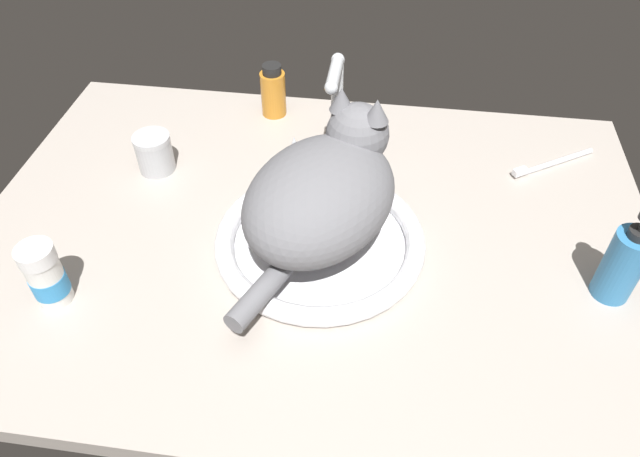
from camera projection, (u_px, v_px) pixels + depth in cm
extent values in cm
cube|color=#ADA399|center=(312.00, 237.00, 96.83)|extent=(111.03, 79.22, 3.00)
torus|color=white|center=(320.00, 240.00, 92.21)|extent=(33.26, 33.26, 3.03)
cylinder|color=white|center=(320.00, 245.00, 93.07)|extent=(28.71, 28.71, 0.60)
cylinder|color=silver|center=(335.00, 162.00, 106.88)|extent=(4.00, 4.00, 2.37)
cylinder|color=silver|center=(337.00, 112.00, 99.31)|extent=(2.00, 2.00, 19.24)
sphere|color=silver|center=(338.00, 60.00, 92.56)|extent=(2.20, 2.20, 2.20)
cylinder|color=silver|center=(335.00, 73.00, 89.60)|extent=(2.00, 8.38, 2.00)
sphere|color=silver|center=(331.00, 88.00, 86.65)|extent=(2.10, 2.10, 2.10)
cylinder|color=silver|center=(295.00, 160.00, 107.90)|extent=(3.20, 3.20, 1.60)
cone|color=silver|center=(294.00, 147.00, 105.76)|extent=(2.88, 2.88, 4.49)
cylinder|color=silver|center=(377.00, 167.00, 106.40)|extent=(3.20, 3.20, 1.60)
cone|color=silver|center=(378.00, 154.00, 104.27)|extent=(2.88, 2.88, 4.49)
ellipsoid|color=slate|center=(320.00, 198.00, 86.10)|extent=(29.71, 33.32, 14.40)
sphere|color=slate|center=(357.00, 134.00, 89.39)|extent=(9.81, 9.81, 9.81)
cone|color=slate|center=(342.00, 99.00, 86.79)|extent=(3.73, 3.73, 3.68)
cone|color=slate|center=(377.00, 110.00, 84.60)|extent=(3.73, 3.73, 3.68)
ellipsoid|color=silver|center=(368.00, 128.00, 92.32)|extent=(4.95, 4.34, 3.14)
ellipsoid|color=silver|center=(352.00, 167.00, 92.45)|extent=(13.38, 11.54, 7.92)
cylinder|color=slate|center=(260.00, 294.00, 80.44)|extent=(7.86, 12.58, 3.20)
cylinder|color=#C67A23|center=(273.00, 94.00, 117.25)|extent=(5.00, 5.00, 9.05)
cylinder|color=black|center=(272.00, 69.00, 113.45)|extent=(3.75, 3.75, 1.80)
cylinder|color=white|center=(48.00, 280.00, 82.92)|extent=(4.96, 4.96, 8.19)
cylinder|color=#338CD1|center=(49.00, 283.00, 83.38)|extent=(5.11, 5.11, 3.28)
cylinder|color=white|center=(35.00, 255.00, 79.25)|extent=(5.20, 5.20, 2.29)
cylinder|color=teal|center=(622.00, 266.00, 82.48)|extent=(5.48, 5.48, 11.68)
cylinder|color=black|center=(640.00, 234.00, 77.97)|extent=(3.01, 3.01, 1.20)
cylinder|color=#B2B5BA|center=(155.00, 155.00, 105.24)|extent=(6.49, 6.49, 6.18)
cylinder|color=silver|center=(151.00, 139.00, 102.73)|extent=(6.62, 6.62, 1.00)
cylinder|color=silver|center=(559.00, 161.00, 108.17)|extent=(13.63, 9.27, 1.00)
cube|color=white|center=(520.00, 172.00, 105.03)|extent=(2.84, 2.42, 1.20)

